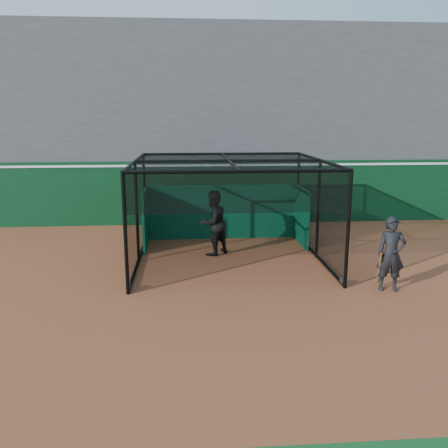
{
  "coord_description": "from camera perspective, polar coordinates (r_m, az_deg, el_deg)",
  "views": [
    {
      "loc": [
        -0.44,
        -10.29,
        4.18
      ],
      "look_at": [
        0.52,
        2.0,
        1.4
      ],
      "focal_mm": 38.0,
      "sensor_mm": 36.0,
      "label": 1
    }
  ],
  "objects": [
    {
      "name": "batting_cage",
      "position": [
        13.98,
        0.59,
        1.55
      ],
      "size": [
        5.46,
        5.46,
        2.95
      ],
      "color": "black",
      "rests_on": "ground"
    },
    {
      "name": "outfield_wall",
      "position": [
        19.02,
        -3.09,
        3.94
      ],
      "size": [
        50.0,
        0.5,
        2.5
      ],
      "color": "#093317",
      "rests_on": "ground"
    },
    {
      "name": "ground",
      "position": [
        11.12,
        -1.89,
        -9.39
      ],
      "size": [
        120.0,
        120.0,
        0.0
      ],
      "primitive_type": "plane",
      "color": "brown",
      "rests_on": "ground"
    },
    {
      "name": "on_deck_player",
      "position": [
        12.26,
        19.46,
        -3.45
      ],
      "size": [
        0.74,
        0.55,
        1.85
      ],
      "color": "black",
      "rests_on": "ground"
    },
    {
      "name": "grandstand",
      "position": [
        22.57,
        -3.44,
        13.43
      ],
      "size": [
        50.0,
        7.85,
        8.95
      ],
      "color": "#4C4C4F",
      "rests_on": "ground"
    },
    {
      "name": "batter",
      "position": [
        14.58,
        -1.31,
        0.15
      ],
      "size": [
        1.24,
        1.22,
        2.02
      ],
      "primitive_type": "imported",
      "rotation": [
        0.0,
        0.0,
        3.87
      ],
      "color": "black",
      "rests_on": "ground"
    }
  ]
}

